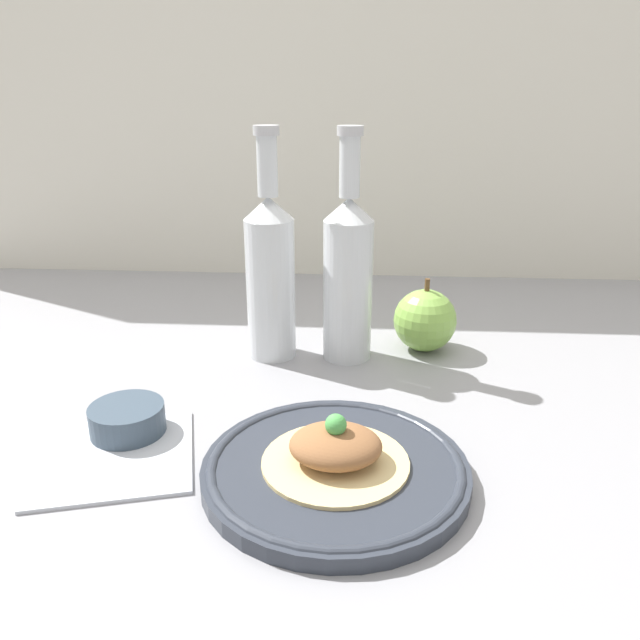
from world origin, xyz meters
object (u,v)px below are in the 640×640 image
(plated_food, at_px, (336,449))
(cider_bottle_right, at_px, (348,273))
(apple, at_px, (425,320))
(dipping_bowl, at_px, (128,421))
(plate, at_px, (335,469))
(cider_bottle_left, at_px, (270,272))

(plated_food, height_order, cider_bottle_right, cider_bottle_right)
(apple, distance_m, dipping_bowl, 0.42)
(plate, distance_m, apple, 0.34)
(cider_bottle_right, bearing_deg, apple, 16.14)
(cider_bottle_left, height_order, dipping_bowl, cider_bottle_left)
(plated_food, distance_m, apple, 0.34)
(plated_food, bearing_deg, cider_bottle_left, 109.14)
(plate, xyz_separation_m, apple, (0.11, 0.32, 0.03))
(cider_bottle_right, bearing_deg, dipping_bowl, -135.76)
(cider_bottle_left, height_order, apple, cider_bottle_left)
(apple, relative_size, dipping_bowl, 1.32)
(plate, xyz_separation_m, cider_bottle_left, (-0.10, 0.29, 0.11))
(apple, bearing_deg, dipping_bowl, -142.99)
(cider_bottle_right, bearing_deg, cider_bottle_left, 180.00)
(plated_food, xyz_separation_m, cider_bottle_left, (-0.10, 0.29, 0.09))
(apple, bearing_deg, plated_food, -109.39)
(plate, height_order, plated_food, plated_food)
(plate, relative_size, cider_bottle_left, 0.83)
(plated_food, height_order, apple, apple)
(cider_bottle_left, xyz_separation_m, cider_bottle_right, (0.10, 0.00, 0.00))
(plated_food, bearing_deg, apple, 70.61)
(cider_bottle_right, height_order, apple, cider_bottle_right)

